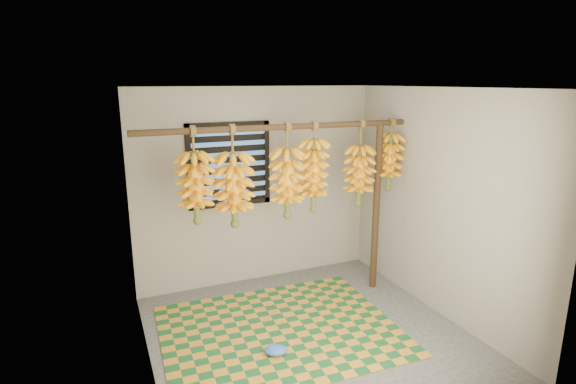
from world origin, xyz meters
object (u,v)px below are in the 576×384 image
banana_bunch_e (359,176)px  banana_bunch_f (389,162)px  banana_bunch_d (314,175)px  banana_bunch_a (196,188)px  banana_bunch_b (234,190)px  plastic_bag (276,350)px  woven_mat (280,330)px  support_post (376,208)px  banana_bunch_c (287,183)px

banana_bunch_e → banana_bunch_f: same height
banana_bunch_d → banana_bunch_a: bearing=180.0°
banana_bunch_f → banana_bunch_b: bearing=-180.0°
plastic_bag → banana_bunch_e: banana_bunch_e is taller
banana_bunch_d → banana_bunch_b: bearing=180.0°
woven_mat → banana_bunch_f: banana_bunch_f is taller
banana_bunch_a → banana_bunch_b: same height
plastic_bag → banana_bunch_b: bearing=96.8°
banana_bunch_d → banana_bunch_e: size_ratio=0.99×
plastic_bag → banana_bunch_e: bearing=31.9°
plastic_bag → banana_bunch_b: 1.59m
banana_bunch_a → banana_bunch_e: size_ratio=0.97×
banana_bunch_a → banana_bunch_f: size_ratio=1.14×
plastic_bag → banana_bunch_f: (1.78, 0.86, 1.49)m
support_post → banana_bunch_e: size_ratio=2.03×
support_post → banana_bunch_e: banana_bunch_e is taller
banana_bunch_d → woven_mat: bearing=-141.3°
woven_mat → banana_bunch_d: size_ratio=2.37×
banana_bunch_b → banana_bunch_f: (1.88, 0.00, 0.15)m
banana_bunch_f → banana_bunch_c: bearing=180.0°
banana_bunch_e → banana_bunch_c: bearing=180.0°
banana_bunch_e → banana_bunch_b: bearing=180.0°
plastic_bag → banana_bunch_d: banana_bunch_d is taller
banana_bunch_a → woven_mat: bearing=-35.2°
plastic_bag → banana_bunch_e: 2.12m
support_post → banana_bunch_d: size_ratio=2.04×
woven_mat → banana_bunch_e: 1.90m
banana_bunch_a → banana_bunch_f: same height
support_post → banana_bunch_c: (-1.14, 0.00, 0.41)m
plastic_bag → banana_bunch_d: size_ratio=0.22×
banana_bunch_e → support_post: bearing=0.0°
support_post → woven_mat: support_post is taller
plastic_bag → banana_bunch_c: 1.67m
banana_bunch_f → banana_bunch_d: bearing=-180.0°
banana_bunch_a → banana_bunch_e: same height
banana_bunch_e → banana_bunch_d: bearing=180.0°
woven_mat → banana_bunch_e: (1.18, 0.48, 1.41)m
banana_bunch_b → banana_bunch_e: same height
support_post → banana_bunch_c: banana_bunch_c is taller
banana_bunch_c → plastic_bag: bearing=-119.5°
banana_bunch_a → banana_bunch_d: bearing=0.0°
banana_bunch_a → banana_bunch_c: (0.97, 0.00, -0.04)m
banana_bunch_d → banana_bunch_c: bearing=180.0°
banana_bunch_a → banana_bunch_b: (0.39, 0.00, -0.06)m
banana_bunch_b → banana_bunch_d: size_ratio=1.06×
banana_bunch_a → banana_bunch_b: bearing=0.0°
woven_mat → banana_bunch_a: banana_bunch_a is taller
banana_bunch_a → banana_bunch_e: (1.86, 0.00, -0.03)m
support_post → plastic_bag: support_post is taller
banana_bunch_e → woven_mat: bearing=-157.8°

